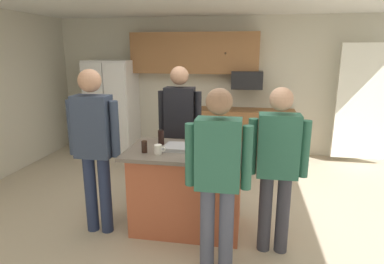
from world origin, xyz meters
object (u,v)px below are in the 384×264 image
Objects in this scene: refrigerator at (112,107)px; glass_dark_ale at (144,147)px; person_elder_center at (277,161)px; glass_stout_tall at (161,137)px; kitchen_island at (187,189)px; serving_tray at (185,147)px; person_guest_left at (218,171)px; person_guest_by_door at (180,124)px; tumbler_amber at (232,150)px; person_host_foreground at (94,141)px; microwave_over_range at (247,80)px; mug_ceramic_white at (158,149)px; mug_blue_stoneware at (201,140)px.

glass_dark_ale is at bearing -60.74° from refrigerator.
glass_stout_tall is (-1.26, 0.45, 0.05)m from person_elder_center.
refrigerator is 3.02m from glass_stout_tall.
glass_stout_tall is at bearing 155.02° from kitchen_island.
person_guest_left is at bearing -58.91° from serving_tray.
glass_dark_ale is at bearing -29.17° from person_guest_by_door.
tumbler_amber is at bearing 1.79° from glass_dark_ale.
glass_stout_tall reaches higher than glass_dark_ale.
refrigerator is 14.29× the size of glass_dark_ale.
person_host_foreground is at bearing -69.94° from refrigerator.
tumbler_amber reaches higher than glass_dark_ale.
refrigerator is at bearing -177.40° from microwave_over_range.
person_guest_by_door is at bearing 88.39° from mug_ceramic_white.
person_guest_by_door is 13.77× the size of mug_blue_stoneware.
mug_ceramic_white is at bearing -8.13° from glass_dark_ale.
glass_dark_ale is (-1.35, 0.12, 0.04)m from person_elder_center.
person_elder_center is at bearing -81.75° from person_guest_left.
person_guest_by_door is at bearing -112.15° from microwave_over_range.
microwave_over_range is 2.96m from tumbler_amber.
kitchen_island is 10.88× the size of mug_ceramic_white.
kitchen_island is 0.79× the size of person_elder_center.
person_elder_center is at bearing -17.57° from kitchen_island.
person_host_foreground reaches higher than glass_stout_tall.
person_host_foreground is 14.28× the size of glass_dark_ale.
mug_blue_stoneware is (-0.82, 0.53, 0.02)m from person_elder_center.
glass_dark_ale is (-0.92, -0.03, -0.00)m from tumbler_amber.
serving_tray is at bearing 158.00° from kitchen_island.
person_elder_center is 1.36m from glass_dark_ale.
glass_dark_ale is 0.16m from mug_ceramic_white.
mug_blue_stoneware is at bearing 134.76° from tumbler_amber.
person_elder_center is at bearing -32.96° from mug_blue_stoneware.
refrigerator is 1.00× the size of person_host_foreground.
glass_stout_tall is (-0.33, 0.16, 0.54)m from kitchen_island.
person_guest_left is (0.40, -0.71, 0.50)m from kitchen_island.
mug_blue_stoneware is 0.29× the size of serving_tray.
person_elder_center reaches higher than mug_blue_stoneware.
mug_ceramic_white is (-0.03, -0.94, -0.06)m from person_guest_by_door.
kitchen_island is (-0.59, -2.78, -0.98)m from microwave_over_range.
glass_stout_tall is 1.23× the size of tumbler_amber.
person_guest_by_door is (0.71, 0.99, -0.01)m from person_host_foreground.
person_elder_center reaches higher than glass_dark_ale.
person_guest_left is at bearing 6.02° from person_guest_by_door.
kitchen_island is (2.01, -2.66, -0.43)m from refrigerator.
kitchen_island is 0.97m from person_guest_by_door.
mug_blue_stoneware is (-0.29, 0.94, 0.00)m from person_guest_left.
tumbler_amber reaches higher than serving_tray.
glass_dark_ale is (-0.54, -0.41, 0.01)m from mug_blue_stoneware.
microwave_over_range is 3.52m from person_guest_left.
refrigerator is 1.37× the size of kitchen_island.
refrigerator is 3.31m from serving_tray.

